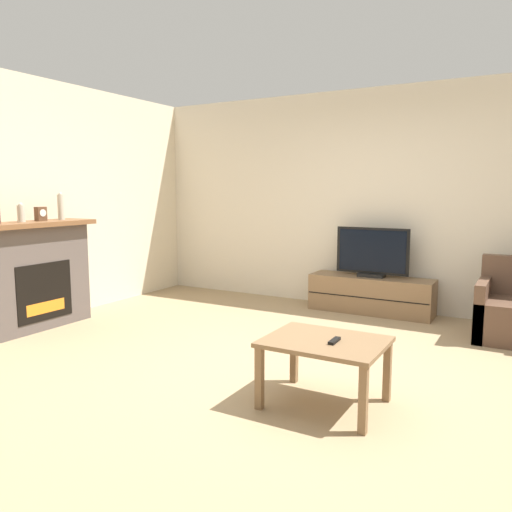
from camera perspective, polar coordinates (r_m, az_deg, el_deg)
ground_plane at (r=4.28m, az=6.31°, el=-12.63°), size 24.00×24.00×0.00m
wall_back at (r=6.30m, az=15.16°, el=6.17°), size 12.00×0.06×2.70m
wall_left at (r=6.11m, az=-23.37°, el=5.78°), size 0.06×12.00×2.70m
fireplace at (r=5.80m, az=-24.20°, el=-1.95°), size 0.50×1.32×1.15m
mantel_vase_centre_left at (r=5.67m, az=-25.26°, el=4.46°), size 0.08×0.08×0.20m
mantel_vase_right at (r=5.97m, az=-21.41°, el=5.28°), size 0.07×0.07×0.30m
mantel_clock at (r=5.81m, az=-23.39°, el=4.44°), size 0.08×0.11×0.15m
tv_stand at (r=6.19m, az=12.99°, el=-4.33°), size 1.47×0.42×0.44m
tv at (r=6.11m, az=13.13°, el=0.23°), size 0.87×0.18×0.59m
coffee_table at (r=3.49m, az=7.87°, el=-10.50°), size 0.80×0.63×0.46m
remote at (r=3.42m, az=8.96°, el=-9.55°), size 0.04×0.15×0.02m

